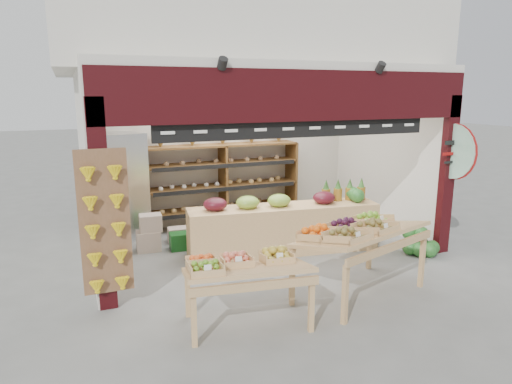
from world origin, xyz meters
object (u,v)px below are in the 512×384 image
object	(u,v)px
cardboard_stack	(163,236)
display_table_left	(238,267)
refrigerator	(121,187)
back_shelving	(223,168)
watermelon_pile	(419,243)
mid_counter	(283,227)
display_table_right	(356,232)

from	to	relation	value
cardboard_stack	display_table_left	bearing A→B (deg)	-84.26
refrigerator	display_table_left	distance (m)	3.99
back_shelving	cardboard_stack	world-z (taller)	back_shelving
display_table_left	watermelon_pile	size ratio (longest dim) A/B	2.50
mid_counter	display_table_left	world-z (taller)	mid_counter
back_shelving	cardboard_stack	xyz separation A→B (m)	(-1.46, -1.00, -0.96)
cardboard_stack	watermelon_pile	distance (m)	4.42
mid_counter	watermelon_pile	distance (m)	2.32
refrigerator	watermelon_pile	distance (m)	5.40
display_table_right	mid_counter	bearing A→B (deg)	94.80
cardboard_stack	mid_counter	size ratio (longest dim) A/B	0.29
watermelon_pile	cardboard_stack	bearing A→B (deg)	154.02
mid_counter	display_table_right	world-z (taller)	display_table_right
back_shelving	display_table_left	xyz separation A→B (m)	(-1.16, -4.00, -0.48)
back_shelving	refrigerator	world-z (taller)	refrigerator
display_table_right	watermelon_pile	world-z (taller)	display_table_right
display_table_left	mid_counter	bearing A→B (deg)	52.26
refrigerator	display_table_right	world-z (taller)	refrigerator
display_table_left	watermelon_pile	xyz separation A→B (m)	(3.67, 1.06, -0.53)
back_shelving	watermelon_pile	distance (m)	3.99
refrigerator	watermelon_pile	world-z (taller)	refrigerator
display_table_left	display_table_right	bearing A→B (deg)	5.45
back_shelving	mid_counter	distance (m)	2.14
cardboard_stack	display_table_right	size ratio (longest dim) A/B	0.48
mid_counter	watermelon_pile	world-z (taller)	mid_counter
back_shelving	cardboard_stack	bearing A→B (deg)	-145.50
cardboard_stack	watermelon_pile	xyz separation A→B (m)	(3.97, -1.93, -0.05)
back_shelving	display_table_left	size ratio (longest dim) A/B	2.03
refrigerator	display_table_right	distance (m)	4.54
display_table_right	watermelon_pile	xyz separation A→B (m)	(1.93, 0.90, -0.70)
back_shelving	display_table_left	bearing A→B (deg)	-106.15
display_table_right	refrigerator	bearing A→B (deg)	125.10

